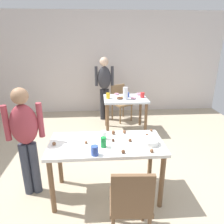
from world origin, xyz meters
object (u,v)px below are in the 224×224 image
Objects in this scene: mixing_bowl at (150,142)px; person_adult_far at (104,83)px; chair_far_table at (120,100)px; pitcher_far at (125,93)px; soda_can at (103,142)px; person_girl_near at (25,134)px; dining_table_far at (125,104)px; dining_table_near at (106,150)px; chair_near_table at (131,202)px.

person_adult_far is at bearing 99.16° from mixing_bowl.
chair_far_table is 0.57m from person_adult_far.
chair_far_table is 0.57× the size of person_adult_far.
soda_can is at bearing -104.56° from pitcher_far.
person_girl_near is at bearing 168.18° from soda_can.
dining_table_far is at bearing 90.74° from mixing_bowl.
mixing_bowl reaches higher than dining_table_near.
chair_near_table reaches higher than dining_table_near.
chair_far_table is (-0.04, 0.69, -0.12)m from dining_table_far.
dining_table_near is 1.95m from pitcher_far.
person_adult_far is 12.56× the size of soda_can.
soda_can is 0.48× the size of pitcher_far.
mixing_bowl is at bearing -88.76° from pitcher_far.
person_adult_far reaches higher than pitcher_far.
chair_near_table is at bearing -34.42° from person_girl_near.
pitcher_far reaches higher than chair_far_table.
person_adult_far is at bearing 88.47° from dining_table_near.
chair_near_table is 0.77m from mixing_bowl.
person_girl_near is 1.50m from mixing_bowl.
soda_can is (-0.49, -2.76, 0.31)m from chair_far_table.
person_adult_far is at bearing 174.80° from chair_far_table.
person_adult_far reaches higher than person_girl_near.
chair_far_table is at bearing 92.95° from dining_table_far.
dining_table_far is at bearing 75.70° from soda_can.
chair_near_table is 0.61× the size of person_girl_near.
person_adult_far reaches higher than dining_table_near.
person_adult_far is at bearing 87.76° from soda_can.
person_girl_near is 2.29m from pitcher_far.
pitcher_far reaches higher than chair_near_table.
chair_far_table reaches higher than dining_table_far.
mixing_bowl is (0.03, -2.04, 0.16)m from dining_table_far.
chair_far_table is at bearing 80.30° from dining_table_near.
chair_near_table is at bearing -116.21° from mixing_bowl.
pitcher_far reaches higher than dining_table_near.
dining_table_near and dining_table_far have the same top height.
pitcher_far is at bearing -63.88° from person_adult_far.
soda_can is (-0.24, 0.61, 0.31)m from chair_near_table.
soda_can is (-0.11, -2.80, -0.11)m from person_adult_far.
chair_far_table is at bearing 91.30° from mixing_bowl.
person_girl_near is (-1.43, -2.56, 0.35)m from chair_far_table.
chair_near_table is 0.57× the size of person_adult_far.
soda_can reaches higher than dining_table_near.
dining_table_near is 1.00m from person_girl_near.
mixing_bowl is 1.94m from pitcher_far.
dining_table_near is at bearing -91.53° from person_adult_far.
mixing_bowl is at bearing -89.26° from dining_table_far.
mixing_bowl is (0.06, -2.72, 0.28)m from chair_far_table.
dining_table_near is at bearing 69.35° from soda_can.
dining_table_near is 0.19m from soda_can.
chair_near_table is 3.38m from chair_far_table.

